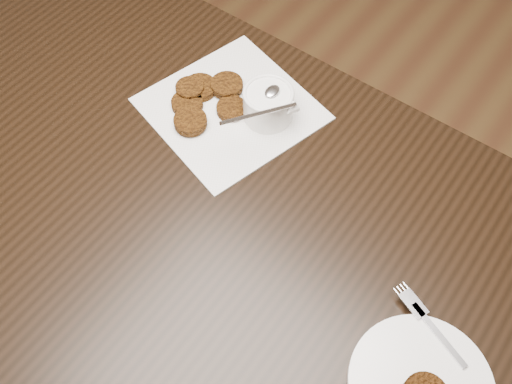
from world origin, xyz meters
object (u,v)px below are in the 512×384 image
table (190,273)px  sauce_ramekin (268,92)px  napkin (231,109)px  plate_with_patty (422,384)px

table → sauce_ramekin: sauce_ramekin is taller
table → napkin: 0.44m
napkin → plate_with_patty: bearing=-25.0°
sauce_ramekin → plate_with_patty: bearing=-30.6°
napkin → table: bearing=-82.9°
napkin → plate_with_patty: plate_with_patty is taller
table → plate_with_patty: (0.54, -0.05, 0.39)m
table → sauce_ramekin: size_ratio=10.11×
sauce_ramekin → table: bearing=-100.3°
table → napkin: size_ratio=4.58×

